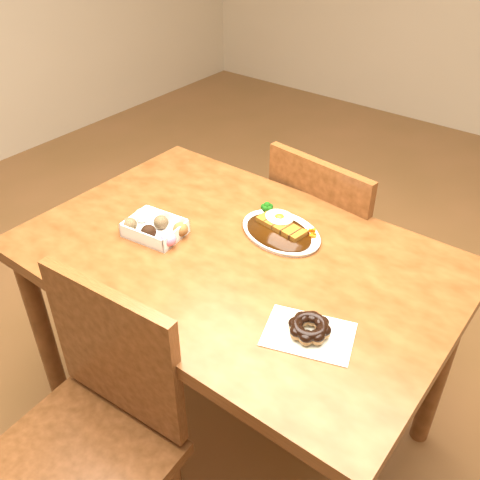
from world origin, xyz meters
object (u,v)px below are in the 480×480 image
Objects in this scene: table at (236,281)px; chair_near at (89,437)px; chair_far at (332,246)px; pon_de_ring at (309,328)px; katsu_curry_plate at (281,229)px; donut_box at (155,228)px.

chair_near is at bearing -94.73° from table.
chair_far reaches higher than pon_de_ring.
chair_far is (0.03, 0.54, -0.17)m from table.
chair_far is 3.67× the size of pon_de_ring.
chair_far is 0.47m from katsu_curry_plate.
chair_far is 1.00× the size of chair_near.
chair_far is 0.80m from pon_de_ring.
katsu_curry_plate reaches higher than pon_de_ring.
chair_near is at bearing -97.05° from katsu_curry_plate.
donut_box is at bearing 72.53° from chair_far.
donut_box is (-0.24, -0.07, 0.12)m from table.
chair_near is 0.61m from pon_de_ring.
table is 0.56m from chair_far.
pon_de_ring is (0.37, 0.39, 0.29)m from chair_near.
donut_box is (-0.27, -0.61, 0.29)m from chair_far.
chair_near reaches higher than katsu_curry_plate.
table is 0.37m from pon_de_ring.
pon_de_ring is at bearing -7.32° from donut_box.
pon_de_ring is (0.28, -0.30, 0.01)m from katsu_curry_plate.
table is 1.38× the size of chair_far.
chair_far is at bearing 65.66° from donut_box.
pon_de_ring is (0.32, -0.14, 0.12)m from table.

